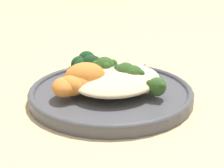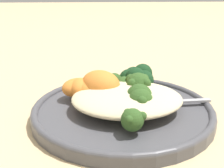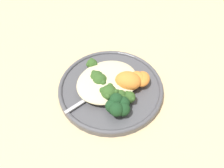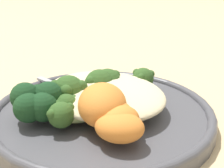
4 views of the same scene
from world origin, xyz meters
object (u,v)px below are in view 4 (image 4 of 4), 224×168
(sweet_potato_chunk_1, at_px, (120,121))
(sweet_potato_chunk_2, at_px, (102,105))
(broccoli_stalk_4, at_px, (75,107))
(sweet_potato_chunk_3, at_px, (120,127))
(broccoli_stalk_0, at_px, (137,86))
(sweet_potato_chunk_0, at_px, (114,116))
(kale_tuft, at_px, (37,101))
(broccoli_stalk_2, at_px, (102,87))
(broccoli_stalk_1, at_px, (109,86))
(quinoa_mound, at_px, (103,93))
(broccoli_stalk_3, at_px, (72,93))
(spoon, at_px, (72,88))
(broccoli_stalk_5, at_px, (75,114))
(plate, at_px, (102,113))

(sweet_potato_chunk_1, xyz_separation_m, sweet_potato_chunk_2, (-0.03, 0.00, 0.01))
(broccoli_stalk_4, relative_size, sweet_potato_chunk_3, 1.49)
(broccoli_stalk_0, distance_m, sweet_potato_chunk_1, 0.12)
(sweet_potato_chunk_0, bearing_deg, broccoli_stalk_4, -165.05)
(kale_tuft, bearing_deg, broccoli_stalk_0, 75.75)
(broccoli_stalk_0, distance_m, sweet_potato_chunk_3, 0.13)
(broccoli_stalk_2, bearing_deg, broccoli_stalk_1, -73.03)
(sweet_potato_chunk_1, bearing_deg, broccoli_stalk_4, -172.34)
(broccoli_stalk_0, bearing_deg, broccoli_stalk_4, 155.18)
(broccoli_stalk_4, distance_m, sweet_potato_chunk_1, 0.07)
(quinoa_mound, height_order, sweet_potato_chunk_0, sweet_potato_chunk_0)
(broccoli_stalk_3, height_order, spoon, broccoli_stalk_3)
(broccoli_stalk_4, height_order, broccoli_stalk_5, same)
(broccoli_stalk_4, xyz_separation_m, spoon, (-0.07, 0.05, -0.01))
(broccoli_stalk_0, height_order, broccoli_stalk_2, broccoli_stalk_2)
(broccoli_stalk_3, relative_size, sweet_potato_chunk_1, 1.92)
(plate, relative_size, broccoli_stalk_3, 3.16)
(broccoli_stalk_3, height_order, kale_tuft, same)
(quinoa_mound, xyz_separation_m, sweet_potato_chunk_0, (0.06, -0.04, 0.00))
(broccoli_stalk_2, bearing_deg, sweet_potato_chunk_0, 166.67)
(sweet_potato_chunk_0, height_order, sweet_potato_chunk_1, same)
(broccoli_stalk_0, bearing_deg, broccoli_stalk_5, 162.16)
(plate, xyz_separation_m, broccoli_stalk_4, (0.00, -0.04, 0.02))
(broccoli_stalk_5, bearing_deg, kale_tuft, -47.54)
(sweet_potato_chunk_0, distance_m, sweet_potato_chunk_3, 0.03)
(kale_tuft, bearing_deg, broccoli_stalk_2, 80.43)
(sweet_potato_chunk_3, bearing_deg, sweet_potato_chunk_2, 163.93)
(plate, xyz_separation_m, sweet_potato_chunk_1, (0.07, -0.03, 0.03))
(broccoli_stalk_1, distance_m, broccoli_stalk_3, 0.06)
(quinoa_mound, height_order, sweet_potato_chunk_1, sweet_potato_chunk_1)
(broccoli_stalk_2, height_order, broccoli_stalk_3, broccoli_stalk_3)
(quinoa_mound, height_order, sweet_potato_chunk_2, sweet_potato_chunk_2)
(broccoli_stalk_5, bearing_deg, broccoli_stalk_1, -142.03)
(kale_tuft, height_order, spoon, kale_tuft)
(broccoli_stalk_2, xyz_separation_m, kale_tuft, (-0.02, -0.09, 0.00))
(plate, distance_m, broccoli_stalk_1, 0.04)
(sweet_potato_chunk_1, bearing_deg, broccoli_stalk_5, -158.97)
(broccoli_stalk_0, height_order, broccoli_stalk_5, broccoli_stalk_0)
(sweet_potato_chunk_0, relative_size, sweet_potato_chunk_2, 0.81)
(broccoli_stalk_1, distance_m, kale_tuft, 0.10)
(quinoa_mound, bearing_deg, broccoli_stalk_3, -114.71)
(broccoli_stalk_3, bearing_deg, sweet_potato_chunk_2, 152.81)
(broccoli_stalk_5, bearing_deg, sweet_potato_chunk_3, 119.71)
(broccoli_stalk_4, bearing_deg, plate, -142.84)
(sweet_potato_chunk_0, xyz_separation_m, sweet_potato_chunk_3, (0.02, -0.01, -0.00))
(broccoli_stalk_1, distance_m, broccoli_stalk_2, 0.01)
(broccoli_stalk_4, xyz_separation_m, kale_tuft, (-0.03, -0.03, 0.01))
(sweet_potato_chunk_1, bearing_deg, quinoa_mound, 150.23)
(sweet_potato_chunk_0, height_order, sweet_potato_chunk_3, sweet_potato_chunk_0)
(broccoli_stalk_3, bearing_deg, sweet_potato_chunk_3, 146.22)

